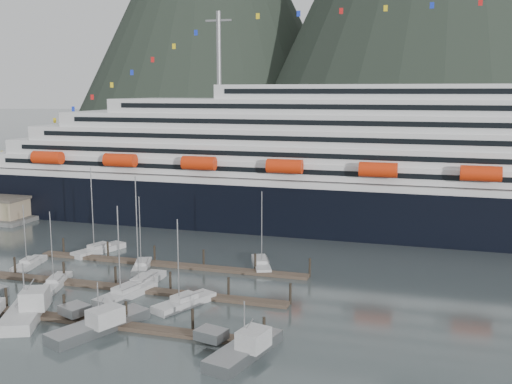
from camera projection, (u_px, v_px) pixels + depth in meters
ground at (152, 300)px, 83.92m from camera, size 1600.00×1600.00×0.00m
cruise_ship at (399, 173)px, 125.15m from camera, size 210.00×30.40×50.30m
dock_near at (81, 320)px, 75.90m from camera, size 48.18×2.28×3.20m
dock_mid at (131, 288)px, 88.17m from camera, size 48.18×2.28×3.20m
dock_far at (169, 264)px, 100.43m from camera, size 48.18×2.28×3.20m
sailboat_a at (29, 264)px, 99.92m from camera, size 3.99×8.72×11.12m
sailboat_b at (56, 283)px, 90.08m from camera, size 4.98×9.41×11.97m
sailboat_c at (126, 294)px, 85.00m from camera, size 5.28×10.95×13.95m
sailboat_d at (142, 284)px, 89.76m from camera, size 2.76×11.33×17.33m
sailboat_e at (99, 250)px, 108.62m from camera, size 5.95×10.96×16.19m
sailboat_f at (142, 267)px, 98.59m from camera, size 5.16×8.63×12.66m
sailboat_g at (261, 264)px, 99.82m from camera, size 5.93×9.91×13.34m
sailboat_h at (184, 303)px, 81.55m from camera, size 6.46×9.91×12.76m
trawler_b at (24, 311)px, 77.04m from camera, size 10.99×13.03×8.13m
trawler_c at (98, 324)px, 73.14m from camera, size 10.86×13.63×6.79m
trawler_d at (243, 348)px, 66.19m from camera, size 9.32×12.19×6.96m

